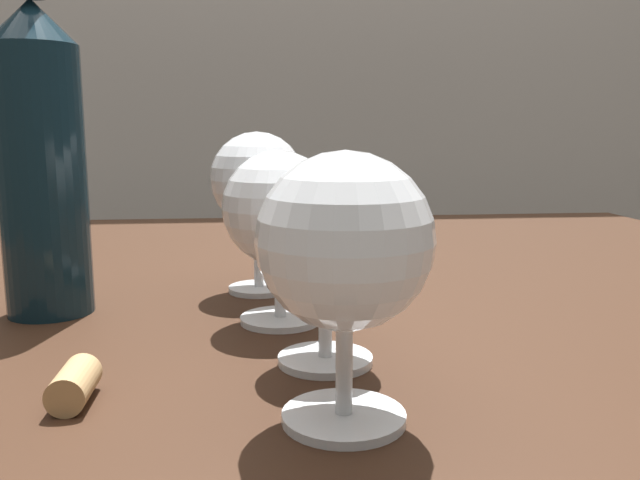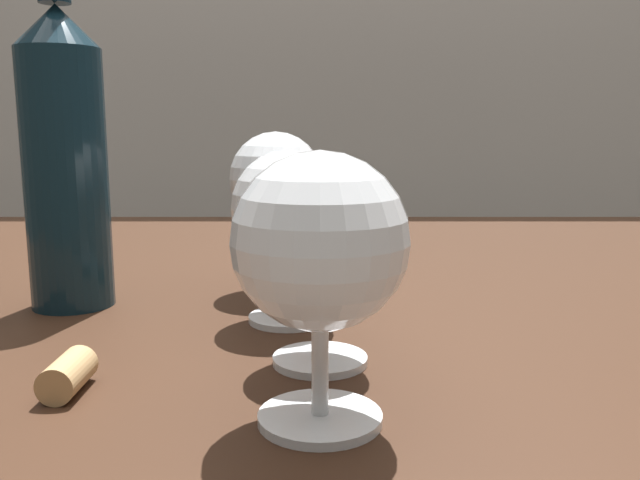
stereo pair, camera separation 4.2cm
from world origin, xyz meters
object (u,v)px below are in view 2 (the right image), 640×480
(wine_glass_white, at_px, (279,182))
(wine_bottle, at_px, (68,151))
(wine_glass_cabernet, at_px, (292,211))
(cork, at_px, (74,375))
(wine_glass_empty, at_px, (334,247))
(wine_glass_port, at_px, (320,242))

(wine_glass_white, distance_m, wine_bottle, 0.19)
(wine_glass_cabernet, relative_size, cork, 3.25)
(wine_glass_empty, xyz_separation_m, wine_glass_cabernet, (-0.03, 0.18, -0.00))
(wine_glass_white, xyz_separation_m, wine_bottle, (-0.17, -0.05, 0.03))
(wine_glass_empty, distance_m, wine_bottle, 0.32)
(wine_glass_cabernet, bearing_deg, wine_glass_port, -77.13)
(cork, bearing_deg, wine_glass_empty, -14.47)
(wine_glass_empty, xyz_separation_m, wine_glass_port, (-0.01, 0.09, -0.01))
(wine_bottle, height_order, cork, wine_bottle)
(wine_glass_port, relative_size, wine_glass_white, 0.83)
(wine_glass_empty, xyz_separation_m, wine_bottle, (-0.22, 0.23, 0.04))
(wine_glass_cabernet, bearing_deg, wine_bottle, 165.86)
(wine_glass_port, xyz_separation_m, wine_glass_white, (-0.04, 0.20, 0.02))
(wine_glass_port, height_order, wine_bottle, wine_bottle)
(cork, bearing_deg, wine_bottle, 109.51)
(wine_glass_port, relative_size, wine_bottle, 0.37)
(wine_glass_empty, height_order, cork, wine_glass_empty)
(wine_glass_cabernet, xyz_separation_m, wine_glass_white, (-0.02, 0.10, 0.01))
(wine_glass_empty, bearing_deg, wine_bottle, 133.52)
(wine_glass_white, height_order, wine_bottle, wine_bottle)
(wine_glass_empty, distance_m, wine_glass_white, 0.29)
(wine_glass_white, distance_m, cork, 0.28)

